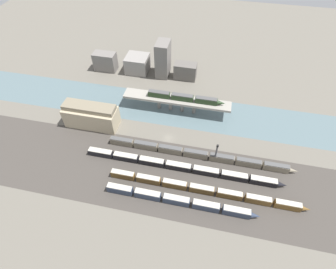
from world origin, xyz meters
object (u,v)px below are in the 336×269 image
object	(u,v)px
train_on_bridge	(185,98)
train_yard_near	(179,201)
train_yard_outer	(198,154)
train_yard_mid	(204,190)
signal_tower	(216,153)
train_yard_far	(182,167)
warehouse_building	(91,116)

from	to	relation	value
train_on_bridge	train_yard_near	distance (m)	60.47
train_on_bridge	train_yard_outer	bearing A→B (deg)	-69.17
train_yard_mid	train_yard_near	bearing A→B (deg)	-142.37
train_yard_mid	signal_tower	size ratio (longest dim) A/B	7.19
train_yard_far	train_on_bridge	bearing A→B (deg)	97.85
train_yard_far	warehouse_building	distance (m)	57.86
train_yard_far	signal_tower	distance (m)	17.74
signal_tower	train_yard_outer	bearing A→B (deg)	174.23
train_yard_far	signal_tower	world-z (taller)	signal_tower
train_yard_outer	signal_tower	xyz separation A→B (m)	(8.50, -0.86, 4.19)
train_yard_mid	warehouse_building	bearing A→B (deg)	155.49
train_on_bridge	train_yard_far	world-z (taller)	train_on_bridge
train_yard_outer	warehouse_building	xyz separation A→B (m)	(-60.73, 10.86, 4.58)
train_on_bridge	train_yard_mid	xyz separation A→B (m)	(17.80, -51.69, -8.30)
warehouse_building	train_yard_near	bearing A→B (deg)	-33.99
train_on_bridge	warehouse_building	size ratio (longest dim) A/B	1.52
train_yard_mid	warehouse_building	size ratio (longest dim) A/B	3.09
train_yard_near	train_on_bridge	bearing A→B (deg)	97.49
signal_tower	warehouse_building	bearing A→B (deg)	170.39
train_yard_far	warehouse_building	size ratio (longest dim) A/B	3.34
train_yard_far	signal_tower	size ratio (longest dim) A/B	7.77
train_yard_near	train_yard_outer	world-z (taller)	train_yard_outer
train_yard_near	warehouse_building	size ratio (longest dim) A/B	2.33
train_yard_near	signal_tower	bearing A→B (deg)	63.59
train_yard_mid	train_yard_far	bearing A→B (deg)	139.55
train_yard_mid	signal_tower	bearing A→B (deg)	80.77
train_on_bridge	warehouse_building	xyz separation A→B (m)	(-48.42, -21.49, -3.60)
warehouse_building	signal_tower	world-z (taller)	warehouse_building
train_yard_near	train_yard_outer	distance (m)	27.42
train_yard_near	train_yard_mid	distance (m)	12.63
train_yard_far	train_yard_near	bearing A→B (deg)	-83.35
train_on_bridge	signal_tower	bearing A→B (deg)	-57.93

